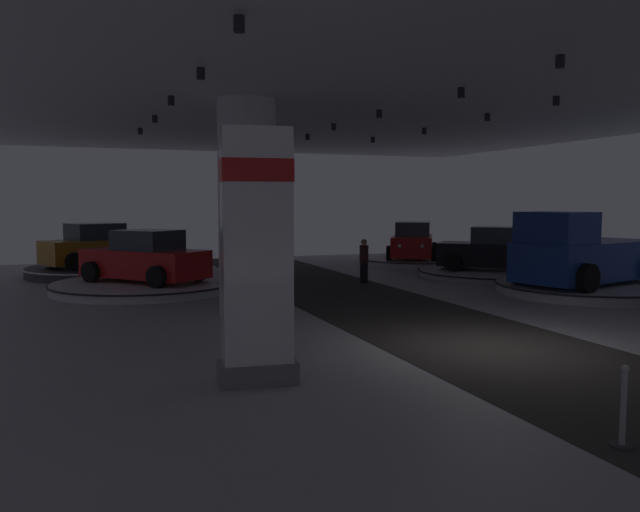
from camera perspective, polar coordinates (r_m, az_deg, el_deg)
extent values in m
cube|color=#B2B2B7|center=(13.37, 15.43, -8.05)|extent=(24.00, 44.00, 0.05)
cube|color=#383330|center=(13.36, 15.43, -7.93)|extent=(4.40, 44.00, 0.01)
cube|color=silver|center=(13.30, 16.00, 16.08)|extent=(24.00, 44.00, 0.10)
cylinder|color=black|center=(9.20, -7.26, 19.92)|extent=(0.16, 0.16, 0.22)
cylinder|color=black|center=(12.58, -10.64, 15.77)|extent=(0.16, 0.16, 0.22)
cylinder|color=black|center=(15.94, -13.20, 13.39)|extent=(0.16, 0.16, 0.22)
cylinder|color=black|center=(19.46, -14.59, 11.80)|extent=(0.16, 0.16, 0.22)
cylinder|color=black|center=(22.89, -15.80, 10.71)|extent=(0.16, 0.16, 0.22)
cylinder|color=black|center=(12.10, 20.71, 15.99)|extent=(0.16, 0.16, 0.22)
cylinder|color=black|center=(14.76, 12.53, 14.10)|extent=(0.16, 0.16, 0.22)
cylinder|color=black|center=(17.87, 5.32, 12.56)|extent=(0.16, 0.16, 0.22)
cylinder|color=black|center=(20.79, 1.24, 11.50)|extent=(0.16, 0.16, 0.22)
cylinder|color=black|center=(23.95, -1.13, 10.62)|extent=(0.16, 0.16, 0.22)
cylinder|color=black|center=(16.55, 20.40, 12.90)|extent=(0.16, 0.16, 0.22)
cylinder|color=black|center=(19.07, 14.76, 11.94)|extent=(0.16, 0.16, 0.22)
cylinder|color=black|center=(22.29, 9.32, 10.99)|extent=(0.16, 0.16, 0.22)
cylinder|color=black|center=(25.12, 4.75, 10.34)|extent=(0.16, 0.16, 0.22)
cylinder|color=silver|center=(16.44, -6.52, 4.24)|extent=(1.49, 1.49, 5.50)
cube|color=slate|center=(10.51, -5.62, -10.31)|extent=(1.33, 0.77, 0.35)
cube|color=white|center=(10.17, -5.71, 0.87)|extent=(1.15, 0.67, 3.74)
cube|color=red|center=(10.16, -5.77, 7.62)|extent=(1.18, 0.70, 0.36)
cylinder|color=silver|center=(30.32, 8.28, -0.45)|extent=(4.79, 4.79, 0.27)
cylinder|color=black|center=(30.31, 8.28, -0.25)|extent=(4.89, 4.89, 0.05)
cube|color=red|center=(30.26, 8.30, 0.96)|extent=(3.69, 4.53, 0.90)
cube|color=#2D3842|center=(30.37, 8.32, 2.38)|extent=(2.31, 2.43, 0.70)
cylinder|color=black|center=(28.83, 10.17, 0.20)|extent=(0.54, 0.70, 0.68)
cylinder|color=black|center=(28.91, 6.21, 0.26)|extent=(0.54, 0.70, 0.68)
cylinder|color=black|center=(31.68, 10.19, 0.62)|extent=(0.54, 0.70, 0.68)
cylinder|color=black|center=(31.75, 6.58, 0.67)|extent=(0.54, 0.70, 0.68)
sphere|color=white|center=(28.18, 9.15, 0.89)|extent=(0.18, 0.18, 0.18)
sphere|color=white|center=(28.22, 7.14, 0.92)|extent=(0.18, 0.18, 0.18)
cylinder|color=#B7B7BC|center=(25.99, 15.26, -1.48)|extent=(5.79, 5.79, 0.24)
cylinder|color=black|center=(25.98, 15.26, -1.28)|extent=(5.90, 5.90, 0.05)
cube|color=black|center=(25.93, 15.29, 0.12)|extent=(4.33, 4.14, 0.90)
cube|color=#2D3842|center=(25.86, 15.66, 1.77)|extent=(2.46, 2.43, 0.70)
cylinder|color=black|center=(25.16, 11.80, -0.56)|extent=(0.65, 0.62, 0.68)
cylinder|color=black|center=(27.12, 12.51, -0.19)|extent=(0.65, 0.62, 0.68)
cylinder|color=black|center=(24.84, 18.30, -0.78)|extent=(0.65, 0.62, 0.68)
cylinder|color=black|center=(26.83, 18.54, -0.38)|extent=(0.65, 0.62, 0.68)
sphere|color=white|center=(25.73, 10.62, 0.43)|extent=(0.18, 0.18, 0.18)
sphere|color=white|center=(26.70, 11.02, 0.58)|extent=(0.18, 0.18, 0.18)
cylinder|color=silver|center=(21.81, -15.37, -2.61)|extent=(5.97, 5.97, 0.30)
cylinder|color=black|center=(21.79, -15.37, -2.30)|extent=(6.09, 6.09, 0.05)
cube|color=red|center=(21.73, -15.41, -0.62)|extent=(4.12, 4.35, 0.90)
cube|color=#2D3842|center=(21.56, -15.17, 1.33)|extent=(2.42, 2.46, 0.70)
cylinder|color=black|center=(22.10, -19.86, -1.35)|extent=(0.61, 0.66, 0.68)
cylinder|color=black|center=(23.46, -16.21, -0.91)|extent=(0.61, 0.66, 0.68)
cylinder|color=black|center=(20.05, -14.45, -1.82)|extent=(0.61, 0.66, 0.68)
cylinder|color=black|center=(21.54, -10.81, -1.30)|extent=(0.61, 0.66, 0.68)
sphere|color=white|center=(22.86, -19.99, -0.19)|extent=(0.18, 0.18, 0.18)
sphere|color=white|center=(23.53, -18.18, -0.01)|extent=(0.18, 0.18, 0.18)
cylinder|color=#B7B7BC|center=(22.06, 22.73, -2.70)|extent=(5.56, 5.57, 0.32)
cylinder|color=black|center=(22.04, 22.74, -2.36)|extent=(5.68, 5.68, 0.05)
cube|color=navy|center=(21.96, 22.81, -0.34)|extent=(5.67, 3.44, 1.20)
cube|color=navy|center=(20.47, 20.41, 2.32)|extent=(2.15, 2.29, 1.00)
cube|color=#28333D|center=(20.89, 21.20, 2.35)|extent=(0.54, 1.71, 0.75)
cylinder|color=black|center=(19.81, 22.87, -1.83)|extent=(0.88, 0.49, 0.84)
cylinder|color=black|center=(21.12, 17.42, -1.28)|extent=(0.88, 0.49, 0.84)
cylinder|color=black|center=(24.18, 22.71, -0.68)|extent=(0.88, 0.49, 0.84)
cylinder|color=#333338|center=(26.77, -19.11, -1.26)|extent=(5.56, 5.56, 0.37)
cylinder|color=white|center=(26.76, -19.12, -0.92)|extent=(5.67, 5.67, 0.05)
cube|color=#B77519|center=(26.71, -19.16, 0.44)|extent=(4.57, 3.35, 0.90)
cube|color=#2D3842|center=(26.60, -19.50, 2.03)|extent=(2.37, 2.20, 0.70)
cylinder|color=black|center=(28.24, -17.38, 0.17)|extent=(0.71, 0.48, 0.68)
cylinder|color=black|center=(26.48, -15.43, -0.08)|extent=(0.71, 0.48, 0.68)
cylinder|color=black|center=(27.08, -22.78, -0.18)|extent=(0.71, 0.48, 0.68)
cylinder|color=black|center=(25.24, -21.12, -0.47)|extent=(0.71, 0.48, 0.68)
sphere|color=white|center=(28.06, -15.78, 0.96)|extent=(0.18, 0.18, 0.18)
sphere|color=white|center=(27.19, -14.79, 0.87)|extent=(0.18, 0.18, 0.18)
cylinder|color=black|center=(22.91, 4.13, -1.46)|extent=(0.14, 0.14, 0.80)
cylinder|color=black|center=(23.01, 3.77, -1.43)|extent=(0.14, 0.14, 0.80)
cylinder|color=#472323|center=(22.90, 3.96, 0.20)|extent=(0.32, 0.32, 0.62)
sphere|color=#99755B|center=(22.87, 3.97, 1.25)|extent=(0.22, 0.22, 0.22)
cylinder|color=#333338|center=(8.70, 25.41, -15.12)|extent=(0.28, 0.28, 0.04)
cylinder|color=#B2B2B7|center=(8.56, 25.52, -12.22)|extent=(0.07, 0.07, 0.96)
sphere|color=#B2B2B7|center=(8.43, 25.64, -9.09)|extent=(0.10, 0.10, 0.10)
cylinder|color=#333338|center=(14.07, -3.65, -7.05)|extent=(0.28, 0.28, 0.04)
cylinder|color=#B2B2B7|center=(13.98, -3.66, -5.20)|extent=(0.07, 0.07, 0.96)
sphere|color=#B2B2B7|center=(13.91, -3.67, -3.25)|extent=(0.10, 0.10, 0.10)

